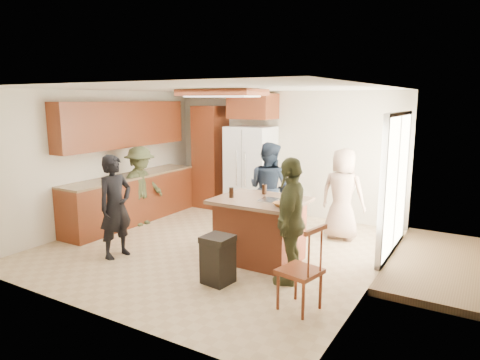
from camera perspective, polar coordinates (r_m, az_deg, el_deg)
The scene contains 12 objects.
person_front_left at distance 6.61m, azimuth -16.27°, elevation -3.41°, with size 0.56×0.41×1.55m, color black.
person_behind_left at distance 7.48m, azimuth 3.85°, elevation -1.11°, with size 0.79×0.48×1.62m, color #1A2334.
person_behind_right at distance 7.37m, azimuth 13.52°, elevation -1.84°, with size 0.76×0.49×1.55m, color tan.
person_side_right at distance 5.50m, azimuth 6.78°, elevation -5.40°, with size 0.96×0.49×1.64m, color #3D4126.
person_counter at distance 8.20m, azimuth -13.12°, elevation -0.80°, with size 0.96×0.45×1.48m, color #363C23.
left_cabinetry at distance 8.43m, azimuth -14.54°, elevation 0.92°, with size 0.64×3.00×2.30m.
back_wall_units at distance 9.19m, azimuth -2.60°, elevation 4.71°, with size 1.80×0.60×2.45m.
refrigerator at distance 8.78m, azimuth 1.42°, elevation 1.28°, with size 0.90×0.76×1.80m.
kitchen_island at distance 6.28m, azimuth 2.70°, elevation -6.56°, with size 1.28×1.03×0.93m.
island_items at distance 6.00m, azimuth 4.50°, elevation -2.55°, with size 1.00×0.71×0.15m.
trash_bin at distance 5.58m, azimuth -2.96°, elevation -10.50°, with size 0.38×0.38×0.63m.
spindle_chair at distance 4.90m, azimuth 8.18°, elevation -11.99°, with size 0.50×0.50×0.99m.
Camera 1 is at (3.67, -5.44, 2.33)m, focal length 32.00 mm.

